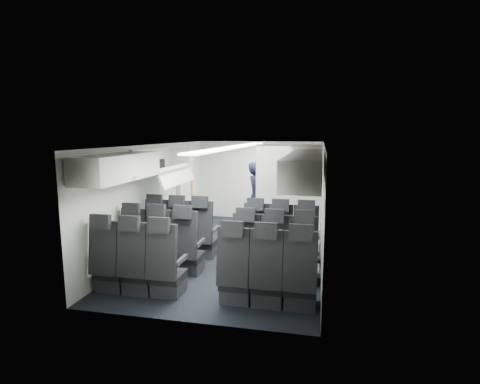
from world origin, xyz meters
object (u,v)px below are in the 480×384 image
at_px(seat_row_front, 230,238).
at_px(seat_row_rear, 200,273).
at_px(carry_on_bag, 153,165).
at_px(seat_row_mid, 217,253).
at_px(boarding_door, 186,191).
at_px(galley_unit, 293,187).
at_px(flight_attendant, 256,197).

relative_size(seat_row_front, seat_row_rear, 1.00).
distance_m(seat_row_front, seat_row_rear, 1.80).
bearing_deg(seat_row_front, carry_on_bag, -173.97).
distance_m(seat_row_mid, carry_on_bag, 2.13).
bearing_deg(seat_row_mid, seat_row_front, 90.00).
relative_size(seat_row_rear, boarding_door, 1.79).
bearing_deg(galley_unit, seat_row_mid, -102.88).
bearing_deg(boarding_door, seat_row_mid, -61.23).
bearing_deg(carry_on_bag, galley_unit, 65.23).
distance_m(flight_attendant, carry_on_bag, 2.94).
height_order(flight_attendant, carry_on_bag, carry_on_bag).
distance_m(seat_row_rear, galley_unit, 5.17).
bearing_deg(flight_attendant, seat_row_front, 157.73).
xyz_separation_m(boarding_door, carry_on_bag, (0.20, -2.24, 0.83)).
xyz_separation_m(flight_attendant, carry_on_bag, (-1.57, -2.30, 0.93)).
bearing_deg(flight_attendant, seat_row_mid, 158.76).
distance_m(seat_row_mid, flight_attendant, 3.09).
height_order(seat_row_front, carry_on_bag, carry_on_bag).
xyz_separation_m(seat_row_rear, galley_unit, (0.95, 5.05, 0.55)).
xyz_separation_m(seat_row_rear, carry_on_bag, (-1.44, 1.65, 1.38)).
bearing_deg(boarding_door, seat_row_front, -51.84).
bearing_deg(seat_row_front, galley_unit, 73.72).
bearing_deg(carry_on_bag, seat_row_rear, -38.45).
height_order(seat_row_mid, seat_row_rear, same).
bearing_deg(flight_attendant, seat_row_rear, 159.32).
bearing_deg(boarding_door, flight_attendant, 2.11).
relative_size(seat_row_mid, galley_unit, 1.75).
bearing_deg(seat_row_front, seat_row_rear, -90.00).
distance_m(galley_unit, carry_on_bag, 4.25).
height_order(seat_row_mid, carry_on_bag, carry_on_bag).
distance_m(boarding_door, flight_attendant, 1.77).
relative_size(seat_row_front, seat_row_mid, 1.00).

